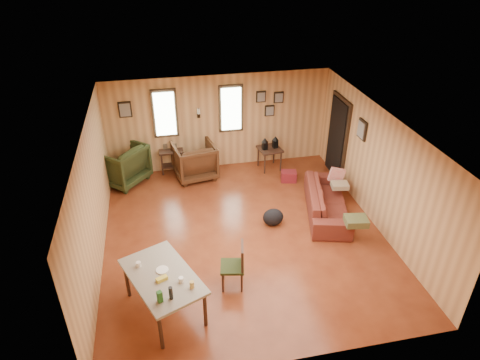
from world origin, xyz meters
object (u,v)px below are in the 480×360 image
object	(u,v)px
sofa	(328,197)
recliner_brown	(194,159)
dining_table	(163,279)
recliner_green	(121,163)
side_table	(270,147)
end_table	(171,155)

from	to	relation	value
sofa	recliner_brown	bearing A→B (deg)	65.23
dining_table	recliner_green	bearing A→B (deg)	77.31
recliner_brown	recliner_green	distance (m)	1.75
sofa	recliner_brown	distance (m)	3.38
side_table	recliner_brown	bearing A→B (deg)	-178.63
sofa	dining_table	size ratio (longest dim) A/B	1.22
sofa	dining_table	distance (m)	4.14
sofa	end_table	xyz separation A→B (m)	(-3.15, 2.58, 0.01)
sofa	recliner_green	bearing A→B (deg)	77.31
recliner_brown	side_table	distance (m)	1.92
recliner_brown	sofa	bearing A→B (deg)	130.63
recliner_green	dining_table	world-z (taller)	recliner_green
sofa	dining_table	xyz separation A→B (m)	(-3.56, -2.09, 0.28)
recliner_brown	side_table	bearing A→B (deg)	171.32
recliner_brown	end_table	xyz separation A→B (m)	(-0.54, 0.44, -0.07)
recliner_brown	end_table	distance (m)	0.70
recliner_brown	recliner_green	size ratio (longest dim) A/B	0.94
recliner_brown	dining_table	xyz separation A→B (m)	(-0.95, -4.23, 0.19)
sofa	side_table	world-z (taller)	side_table
dining_table	sofa	bearing A→B (deg)	7.29
end_table	dining_table	size ratio (longest dim) A/B	0.44
recliner_brown	recliner_green	bearing A→B (deg)	-13.43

